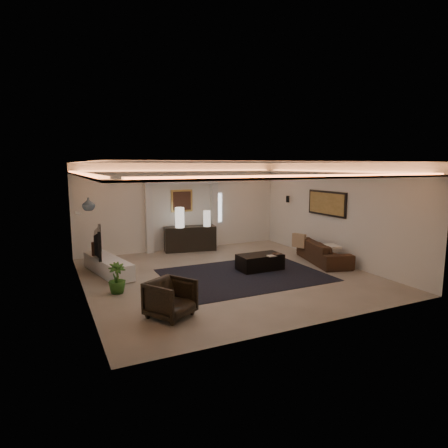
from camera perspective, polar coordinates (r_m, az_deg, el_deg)
name	(u,v)px	position (r m, az deg, el deg)	size (l,w,h in m)	color
floor	(227,275)	(10.05, 0.44, -7.61)	(7.00, 7.00, 0.00)	#A89988
ceiling	(227,162)	(9.64, 0.47, 9.16)	(7.00, 7.00, 0.00)	white
wall_back	(182,207)	(12.95, -6.33, 2.58)	(7.00, 7.00, 0.00)	white
wall_front	(315,246)	(6.81, 13.45, -3.20)	(7.00, 7.00, 0.00)	white
wall_left	(81,230)	(8.81, -20.49, -0.83)	(7.00, 7.00, 0.00)	white
wall_right	(334,213)	(11.69, 16.09, 1.62)	(7.00, 7.00, 0.00)	white
cove_soffit	(227,174)	(9.64, 0.46, 7.50)	(7.00, 7.00, 0.04)	silver
daylight_slit	(218,208)	(13.45, -0.85, 2.43)	(0.25, 0.03, 1.00)	white
area_rug	(244,275)	(10.05, 3.02, -7.58)	(4.00, 3.00, 0.01)	black
pilaster_left	(149,219)	(12.57, -11.11, 0.68)	(0.22, 0.20, 2.20)	silver
pilaster_right	(214,215)	(13.32, -1.49, 1.29)	(0.22, 0.20, 2.20)	silver
alcove_header	(182,183)	(12.80, -6.24, 6.10)	(2.52, 0.20, 0.12)	silver
painting_frame	(182,201)	(12.91, -6.30, 3.45)	(0.74, 0.04, 0.74)	tan
painting_canvas	(182,201)	(12.88, -6.27, 3.44)	(0.62, 0.02, 0.62)	#4C2D1E
art_panel_frame	(327,203)	(11.87, 15.07, 2.98)	(0.04, 1.64, 0.74)	black
art_panel_gold	(326,203)	(11.85, 14.98, 2.98)	(0.02, 1.50, 0.62)	tan
wall_sconce	(288,199)	(13.31, 9.46, 3.68)	(0.12, 0.12, 0.22)	black
wall_niche	(78,213)	(10.17, -20.92, 1.50)	(0.10, 0.55, 0.04)	silver
console	(190,239)	(12.81, -5.08, -2.22)	(1.69, 0.53, 0.84)	black
lamp_left	(180,219)	(12.48, -6.61, 0.68)	(0.30, 0.30, 0.66)	white
lamp_right	(207,218)	(12.64, -2.56, 0.83)	(0.24, 0.24, 0.52)	beige
media_ledge	(108,266)	(10.53, -16.89, -5.96)	(0.55, 2.20, 0.41)	white
tv	(94,241)	(10.68, -18.76, -2.48)	(0.18, 1.34, 0.77)	black
figurine	(94,248)	(10.82, -18.78, -3.40)	(0.13, 0.13, 0.36)	#492718
ginger_jar	(88,204)	(10.47, -19.53, 2.81)	(0.32, 0.32, 0.34)	slate
plant	(117,278)	(8.93, -15.66, -7.78)	(0.38, 0.38, 0.68)	#2D5C1C
sofa	(324,252)	(11.64, 14.61, -4.03)	(0.84, 2.14, 0.62)	#3F2116
throw_blanket	(328,247)	(11.24, 15.17, -3.26)	(0.61, 0.50, 0.07)	beige
throw_pillow	(299,241)	(11.93, 11.11, -2.44)	(0.13, 0.42, 0.42)	tan
coffee_table	(260,262)	(10.54, 5.37, -5.71)	(1.20, 0.65, 0.45)	black
bowl	(277,255)	(10.39, 7.91, -4.63)	(0.26, 0.26, 0.06)	#3F2D20
magazine	(272,256)	(10.30, 7.14, -4.82)	(0.24, 0.17, 0.03)	beige
armchair	(171,299)	(7.38, -7.97, -10.95)	(0.76, 0.78, 0.71)	black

